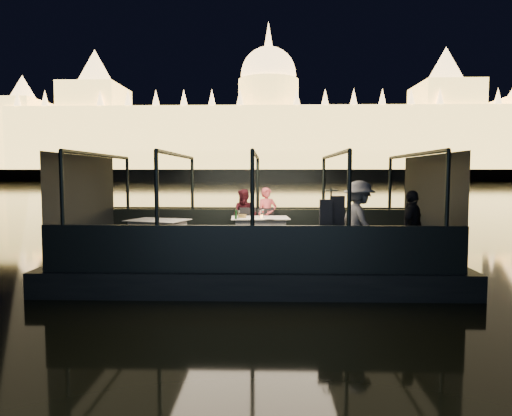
{
  "coord_description": "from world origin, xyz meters",
  "views": [
    {
      "loc": [
        0.31,
        -10.49,
        2.36
      ],
      "look_at": [
        0.0,
        0.4,
        1.55
      ],
      "focal_mm": 32.0,
      "sensor_mm": 36.0,
      "label": 1
    }
  ],
  "objects_px": {
    "person_woman_coral": "(267,215)",
    "wine_bottle": "(236,213)",
    "dining_table_aft": "(158,234)",
    "passenger_stripe": "(359,223)",
    "coat_stand": "(331,223)",
    "chair_port_left": "(247,228)",
    "chair_port_right": "(266,228)",
    "dining_table_central": "(260,232)",
    "person_man_maroon": "(245,215)",
    "passenger_dark": "(412,224)"
  },
  "relations": [
    {
      "from": "wine_bottle",
      "to": "coat_stand",
      "type": "bearing_deg",
      "value": -45.65
    },
    {
      "from": "chair_port_left",
      "to": "person_woman_coral",
      "type": "height_order",
      "value": "person_woman_coral"
    },
    {
      "from": "dining_table_aft",
      "to": "passenger_stripe",
      "type": "bearing_deg",
      "value": -21.39
    },
    {
      "from": "dining_table_aft",
      "to": "person_woman_coral",
      "type": "xyz_separation_m",
      "value": [
        2.71,
        1.06,
        0.36
      ]
    },
    {
      "from": "dining_table_central",
      "to": "person_woman_coral",
      "type": "xyz_separation_m",
      "value": [
        0.18,
        0.72,
        0.36
      ]
    },
    {
      "from": "person_woman_coral",
      "to": "wine_bottle",
      "type": "height_order",
      "value": "person_woman_coral"
    },
    {
      "from": "person_woman_coral",
      "to": "passenger_dark",
      "type": "xyz_separation_m",
      "value": [
        2.95,
        -2.95,
        0.1
      ]
    },
    {
      "from": "person_man_maroon",
      "to": "passenger_dark",
      "type": "distance_m",
      "value": 4.63
    },
    {
      "from": "coat_stand",
      "to": "passenger_stripe",
      "type": "distance_m",
      "value": 0.72
    },
    {
      "from": "person_woman_coral",
      "to": "person_man_maroon",
      "type": "xyz_separation_m",
      "value": [
        -0.61,
        0.0,
        0.0
      ]
    },
    {
      "from": "chair_port_right",
      "to": "person_woman_coral",
      "type": "distance_m",
      "value": 0.41
    },
    {
      "from": "chair_port_left",
      "to": "passenger_stripe",
      "type": "bearing_deg",
      "value": -47.71
    },
    {
      "from": "coat_stand",
      "to": "passenger_dark",
      "type": "relative_size",
      "value": 1.03
    },
    {
      "from": "chair_port_left",
      "to": "wine_bottle",
      "type": "bearing_deg",
      "value": -106.02
    },
    {
      "from": "passenger_stripe",
      "to": "chair_port_left",
      "type": "bearing_deg",
      "value": 24.98
    },
    {
      "from": "person_man_maroon",
      "to": "dining_table_aft",
      "type": "bearing_deg",
      "value": -131.02
    },
    {
      "from": "chair_port_right",
      "to": "passenger_stripe",
      "type": "xyz_separation_m",
      "value": [
        1.93,
        -2.6,
        0.4
      ]
    },
    {
      "from": "chair_port_right",
      "to": "wine_bottle",
      "type": "height_order",
      "value": "wine_bottle"
    },
    {
      "from": "coat_stand",
      "to": "person_man_maroon",
      "type": "height_order",
      "value": "coat_stand"
    },
    {
      "from": "chair_port_right",
      "to": "chair_port_left",
      "type": "bearing_deg",
      "value": 176.91
    },
    {
      "from": "chair_port_left",
      "to": "chair_port_right",
      "type": "distance_m",
      "value": 0.48
    },
    {
      "from": "dining_table_aft",
      "to": "passenger_dark",
      "type": "distance_m",
      "value": 5.99
    },
    {
      "from": "dining_table_aft",
      "to": "chair_port_left",
      "type": "xyz_separation_m",
      "value": [
        2.19,
        0.79,
        0.06
      ]
    },
    {
      "from": "dining_table_aft",
      "to": "passenger_dark",
      "type": "height_order",
      "value": "passenger_dark"
    },
    {
      "from": "person_man_maroon",
      "to": "person_woman_coral",
      "type": "bearing_deg",
      "value": 22.15
    },
    {
      "from": "chair_port_right",
      "to": "dining_table_central",
      "type": "bearing_deg",
      "value": -110.7
    },
    {
      "from": "person_man_maroon",
      "to": "chair_port_right",
      "type": "bearing_deg",
      "value": -3.13
    },
    {
      "from": "chair_port_left",
      "to": "wine_bottle",
      "type": "relative_size",
      "value": 3.47
    },
    {
      "from": "chair_port_left",
      "to": "person_man_maroon",
      "type": "relative_size",
      "value": 0.65
    },
    {
      "from": "chair_port_left",
      "to": "wine_bottle",
      "type": "xyz_separation_m",
      "value": [
        -0.24,
        -0.87,
        0.47
      ]
    },
    {
      "from": "dining_table_aft",
      "to": "coat_stand",
      "type": "relative_size",
      "value": 0.88
    },
    {
      "from": "dining_table_aft",
      "to": "person_man_maroon",
      "type": "distance_m",
      "value": 2.38
    },
    {
      "from": "coat_stand",
      "to": "person_woman_coral",
      "type": "height_order",
      "value": "coat_stand"
    },
    {
      "from": "coat_stand",
      "to": "passenger_dark",
      "type": "distance_m",
      "value": 1.7
    },
    {
      "from": "person_man_maroon",
      "to": "wine_bottle",
      "type": "bearing_deg",
      "value": -75.37
    },
    {
      "from": "dining_table_aft",
      "to": "chair_port_right",
      "type": "relative_size",
      "value": 1.48
    },
    {
      "from": "passenger_stripe",
      "to": "wine_bottle",
      "type": "bearing_deg",
      "value": 39.01
    },
    {
      "from": "person_woman_coral",
      "to": "wine_bottle",
      "type": "bearing_deg",
      "value": -144.36
    },
    {
      "from": "dining_table_central",
      "to": "coat_stand",
      "type": "bearing_deg",
      "value": -59.83
    },
    {
      "from": "dining_table_aft",
      "to": "person_woman_coral",
      "type": "bearing_deg",
      "value": 21.43
    },
    {
      "from": "chair_port_right",
      "to": "passenger_dark",
      "type": "height_order",
      "value": "passenger_dark"
    },
    {
      "from": "chair_port_left",
      "to": "passenger_dark",
      "type": "relative_size",
      "value": 0.62
    },
    {
      "from": "dining_table_central",
      "to": "passenger_dark",
      "type": "distance_m",
      "value": 3.87
    },
    {
      "from": "coat_stand",
      "to": "wine_bottle",
      "type": "xyz_separation_m",
      "value": [
        -2.03,
        2.08,
        0.02
      ]
    },
    {
      "from": "chair_port_left",
      "to": "coat_stand",
      "type": "bearing_deg",
      "value": -59.35
    },
    {
      "from": "coat_stand",
      "to": "wine_bottle",
      "type": "distance_m",
      "value": 2.91
    },
    {
      "from": "person_woman_coral",
      "to": "person_man_maroon",
      "type": "bearing_deg",
      "value": 159.22
    },
    {
      "from": "passenger_stripe",
      "to": "wine_bottle",
      "type": "distance_m",
      "value": 3.17
    },
    {
      "from": "passenger_stripe",
      "to": "dining_table_central",
      "type": "bearing_deg",
      "value": 26.08
    },
    {
      "from": "dining_table_central",
      "to": "wine_bottle",
      "type": "distance_m",
      "value": 0.89
    }
  ]
}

